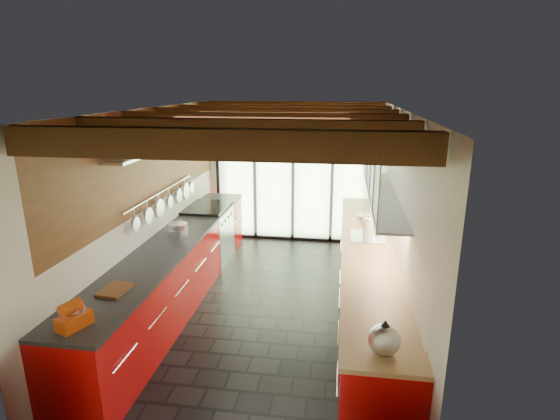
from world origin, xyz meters
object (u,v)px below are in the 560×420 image
object	(u,v)px
soap_bottle	(366,218)
stand_mixer	(74,316)
kettle	(384,338)
bowl	(365,217)
paper_towel	(368,229)

from	to	relation	value
soap_bottle	stand_mixer	bearing A→B (deg)	-128.26
kettle	bowl	size ratio (longest dim) A/B	1.57
kettle	soap_bottle	distance (m)	3.23
kettle	stand_mixer	bearing A→B (deg)	179.85
paper_towel	soap_bottle	distance (m)	0.66
paper_towel	bowl	bearing A→B (deg)	90.00
paper_towel	soap_bottle	size ratio (longest dim) A/B	1.74
soap_bottle	bowl	bearing A→B (deg)	90.00
soap_bottle	kettle	bearing A→B (deg)	-90.00
stand_mixer	kettle	size ratio (longest dim) A/B	0.92
kettle	paper_towel	size ratio (longest dim) A/B	1.00
paper_towel	bowl	distance (m)	0.95
kettle	soap_bottle	world-z (taller)	kettle
stand_mixer	bowl	world-z (taller)	stand_mixer
paper_towel	kettle	bearing A→B (deg)	-90.00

